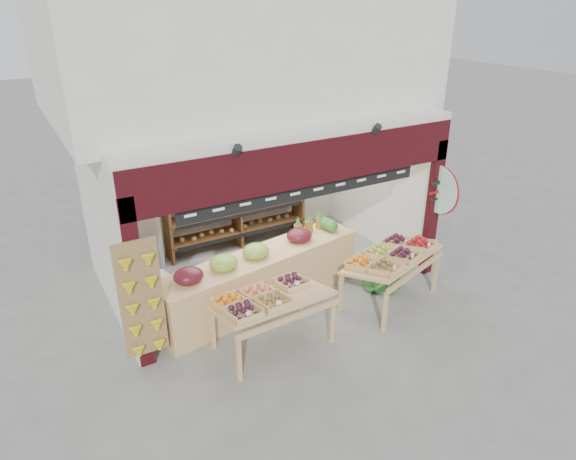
# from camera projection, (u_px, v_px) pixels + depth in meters

# --- Properties ---
(ground) EXTENTS (60.00, 60.00, 0.00)m
(ground) POSITION_uv_depth(u_px,v_px,m) (276.00, 283.00, 9.68)
(ground) COLOR slate
(ground) RESTS_ON ground
(shop_structure) EXTENTS (6.36, 5.12, 5.40)m
(shop_structure) POSITION_uv_depth(u_px,v_px,m) (232.00, 57.00, 9.29)
(shop_structure) COLOR silver
(shop_structure) RESTS_ON ground
(banana_board) EXTENTS (0.60, 0.15, 1.80)m
(banana_board) POSITION_uv_depth(u_px,v_px,m) (142.00, 303.00, 7.06)
(banana_board) COLOR #966F44
(banana_board) RESTS_ON ground
(gift_sign) EXTENTS (0.04, 0.93, 0.92)m
(gift_sign) POSITION_uv_depth(u_px,v_px,m) (439.00, 189.00, 9.28)
(gift_sign) COLOR silver
(gift_sign) RESTS_ON ground
(back_shelving) EXTENTS (3.08, 0.50, 1.89)m
(back_shelving) POSITION_uv_depth(u_px,v_px,m) (236.00, 194.00, 10.69)
(back_shelving) COLOR brown
(back_shelving) RESTS_ON ground
(refrigerator) EXTENTS (0.83, 0.83, 1.98)m
(refrigerator) POSITION_uv_depth(u_px,v_px,m) (134.00, 224.00, 9.75)
(refrigerator) COLOR silver
(refrigerator) RESTS_ON ground
(cardboard_stack) EXTENTS (0.98, 0.72, 0.62)m
(cardboard_stack) POSITION_uv_depth(u_px,v_px,m) (169.00, 290.00, 9.05)
(cardboard_stack) COLOR beige
(cardboard_stack) RESTS_ON ground
(mid_counter) EXTENTS (3.92, 1.40, 1.19)m
(mid_counter) POSITION_uv_depth(u_px,v_px,m) (261.00, 277.00, 8.85)
(mid_counter) COLOR tan
(mid_counter) RESTS_ON ground
(display_table_left) EXTENTS (1.78, 1.05, 1.09)m
(display_table_left) POSITION_uv_depth(u_px,v_px,m) (265.00, 300.00, 7.60)
(display_table_left) COLOR tan
(display_table_left) RESTS_ON ground
(display_table_right) EXTENTS (1.99, 1.47, 1.11)m
(display_table_right) POSITION_uv_depth(u_px,v_px,m) (392.00, 256.00, 8.78)
(display_table_right) COLOR tan
(display_table_right) RESTS_ON ground
(watermelon_pile) EXTENTS (0.77, 0.74, 0.56)m
(watermelon_pile) POSITION_uv_depth(u_px,v_px,m) (381.00, 278.00, 9.45)
(watermelon_pile) COLOR #1B501A
(watermelon_pile) RESTS_ON ground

